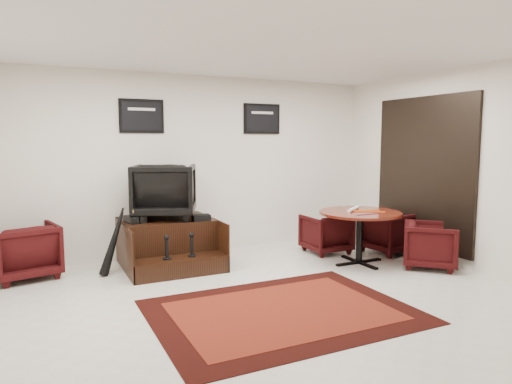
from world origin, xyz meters
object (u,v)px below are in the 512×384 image
Objects in this scene: armchair_side at (25,248)px; table_chair_corner at (430,243)px; table_chair_back at (326,232)px; table_chair_window at (389,229)px; meeting_table at (360,218)px; shine_chair at (165,188)px; shine_podium at (168,244)px.

armchair_side reaches higher than table_chair_corner.
table_chair_back is at bearing 159.99° from armchair_side.
meeting_table is at bearing 104.49° from table_chair_window.
shine_chair is at bearing 67.38° from table_chair_window.
shine_chair is at bearing 153.28° from meeting_table.
table_chair_window reaches higher than shine_podium.
table_chair_window is at bearing 38.50° from table_chair_corner.
shine_podium is at bearing 155.83° from meeting_table.
meeting_table is 0.84m from table_chair_back.
armchair_side is 1.06× the size of table_chair_window.
armchair_side is at bearing 163.17° from meeting_table.
shine_podium is 1.69× the size of armchair_side.
table_chair_corner is (0.82, -1.37, 0.01)m from table_chair_back.
shine_chair is at bearing -11.02° from table_chair_back.
shine_chair is at bearing 90.00° from shine_podium.
shine_podium is 1.88× the size of table_chair_corner.
table_chair_window reaches higher than table_chair_corner.
table_chair_corner is (3.30, -1.88, -0.75)m from shine_chair.
meeting_table is at bearing 95.84° from table_chair_corner.
meeting_table is at bearing 174.66° from shine_chair.
table_chair_back is at bearing 57.77° from table_chair_window.
shine_chair reaches higher than shine_podium.
shine_podium is at bearing 111.38° from shine_chair.
table_chair_corner is at bearing 171.73° from shine_chair.
armchair_side reaches higher than meeting_table.
table_chair_corner is at bearing 121.44° from table_chair_back.
shine_podium is 1.86m from armchair_side.
table_chair_corner is (0.77, -0.60, -0.32)m from meeting_table.
armchair_side is at bearing 174.18° from shine_podium.
shine_chair reaches higher than table_chair_corner.
meeting_table is at bearing -24.17° from shine_podium.
armchair_side is 5.33m from table_chair_window.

